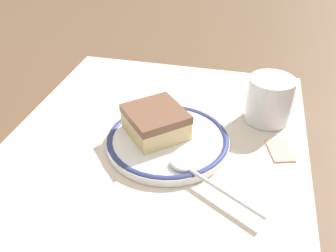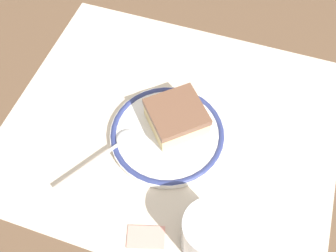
# 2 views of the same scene
# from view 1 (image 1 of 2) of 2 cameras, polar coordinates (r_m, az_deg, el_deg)

# --- Properties ---
(ground_plane) EXTENTS (2.40, 2.40, 0.00)m
(ground_plane) POSITION_cam_1_polar(r_m,az_deg,el_deg) (0.53, -2.09, -2.66)
(ground_plane) COLOR brown
(placemat) EXTENTS (0.51, 0.43, 0.00)m
(placemat) POSITION_cam_1_polar(r_m,az_deg,el_deg) (0.53, -2.09, -2.60)
(placemat) COLOR beige
(placemat) RESTS_ON ground_plane
(plate) EXTENTS (0.17, 0.17, 0.01)m
(plate) POSITION_cam_1_polar(r_m,az_deg,el_deg) (0.52, -0.00, -2.16)
(plate) COLOR white
(plate) RESTS_ON placemat
(cake_slice) EXTENTS (0.11, 0.11, 0.04)m
(cake_slice) POSITION_cam_1_polar(r_m,az_deg,el_deg) (0.52, -1.43, 0.59)
(cake_slice) COLOR beige
(cake_slice) RESTS_ON plate
(spoon) EXTENTS (0.09, 0.13, 0.01)m
(spoon) POSITION_cam_1_polar(r_m,az_deg,el_deg) (0.46, 3.88, -7.02)
(spoon) COLOR silver
(spoon) RESTS_ON plate
(cup) EXTENTS (0.07, 0.07, 0.07)m
(cup) POSITION_cam_1_polar(r_m,az_deg,el_deg) (0.58, 15.35, 3.58)
(cup) COLOR silver
(cup) RESTS_ON placemat
(sugar_packet) EXTENTS (0.06, 0.04, 0.01)m
(sugar_packet) POSITION_cam_1_polar(r_m,az_deg,el_deg) (0.54, 16.97, -3.40)
(sugar_packet) COLOR #E5998C
(sugar_packet) RESTS_ON placemat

